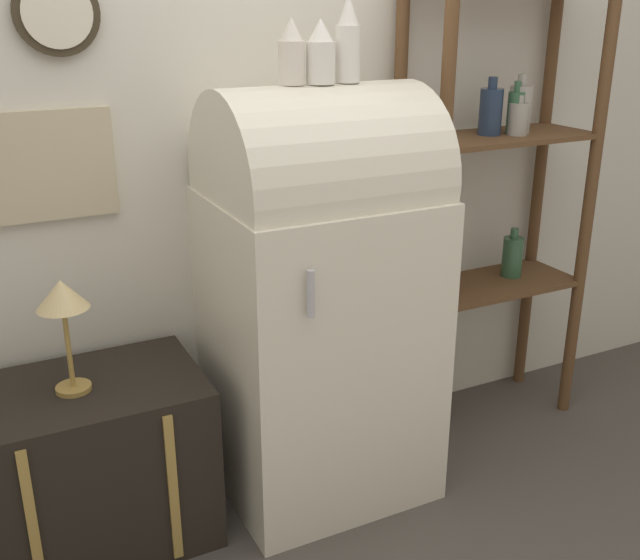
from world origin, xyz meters
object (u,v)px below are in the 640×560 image
vase_center (321,54)px  vase_right (348,42)px  suitcase_trunk (90,465)px  vase_left (292,53)px  refrigerator (319,293)px  desk_lamp (63,303)px

vase_center → vase_right: size_ratio=0.73×
suitcase_trunk → vase_left: vase_left is taller
refrigerator → vase_right: 0.85m
suitcase_trunk → desk_lamp: (-0.02, -0.01, 0.59)m
vase_left → vase_center: bearing=-11.0°
refrigerator → vase_left: vase_left is taller
vase_left → vase_right: size_ratio=0.75×
refrigerator → suitcase_trunk: size_ratio=1.95×
refrigerator → vase_left: 0.81m
refrigerator → vase_left: (-0.09, 0.01, 0.81)m
vase_center → vase_right: 0.10m
desk_lamp → vase_left: bearing=-0.9°
vase_center → desk_lamp: vase_center is taller
vase_right → suitcase_trunk: bearing=177.4°
desk_lamp → vase_center: bearing=-2.0°
vase_left → vase_center: vase_left is taller
vase_center → desk_lamp: bearing=178.0°
vase_left → desk_lamp: 1.03m
refrigerator → suitcase_trunk: 0.96m
vase_right → desk_lamp: vase_right is taller
vase_left → desk_lamp: vase_left is taller
refrigerator → vase_center: vase_center is taller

